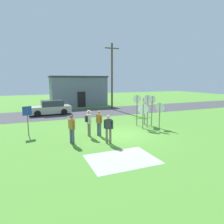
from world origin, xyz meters
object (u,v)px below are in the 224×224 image
object	(u,v)px
stop_sign_tallest	(143,112)
person_near_signs	(99,122)
info_panel_leftmost	(27,115)
stop_sign_far_back	(152,106)
stop_sign_rear_left	(145,107)
person_on_left	(89,121)
person_holding_notes	(108,128)
utility_pole	(112,76)
person_in_dark_shirt	(72,128)
stop_sign_low_front	(148,106)
stop_sign_center_cluster	(137,105)
parked_car_on_street	(51,108)
stop_sign_rear_right	(143,106)
stop_sign_nearest	(160,111)

from	to	relation	value
stop_sign_tallest	person_near_signs	size ratio (longest dim) A/B	1.14
info_panel_leftmost	stop_sign_far_back	bearing A→B (deg)	-5.77
stop_sign_rear_left	person_on_left	size ratio (longest dim) A/B	1.26
stop_sign_rear_left	person_holding_notes	world-z (taller)	stop_sign_rear_left
utility_pole	person_holding_notes	distance (m)	13.86
info_panel_leftmost	person_in_dark_shirt	bearing A→B (deg)	-50.39
stop_sign_low_front	person_on_left	bearing A→B (deg)	-172.65
utility_pole	person_holding_notes	xyz separation A→B (m)	(-5.36, -12.36, -3.25)
utility_pole	stop_sign_low_front	size ratio (longest dim) A/B	3.15
stop_sign_center_cluster	parked_car_on_street	bearing A→B (deg)	126.37
stop_sign_rear_left	stop_sign_far_back	bearing A→B (deg)	-61.87
stop_sign_rear_right	person_in_dark_shirt	distance (m)	7.36
stop_sign_low_front	stop_sign_nearest	size ratio (longest dim) A/B	1.28
person_near_signs	stop_sign_nearest	bearing A→B (deg)	2.92
stop_sign_center_cluster	stop_sign_rear_right	size ratio (longest dim) A/B	1.12
utility_pole	stop_sign_nearest	bearing A→B (deg)	-91.90
utility_pole	stop_sign_rear_right	bearing A→B (deg)	-94.57
stop_sign_far_back	stop_sign_tallest	size ratio (longest dim) A/B	1.27
utility_pole	info_panel_leftmost	distance (m)	13.35
stop_sign_low_front	stop_sign_far_back	bearing A→B (deg)	23.80
utility_pole	stop_sign_nearest	world-z (taller)	utility_pole
utility_pole	stop_sign_tallest	bearing A→B (deg)	-99.32
stop_sign_center_cluster	stop_sign_tallest	distance (m)	1.20
stop_sign_tallest	stop_sign_nearest	xyz separation A→B (m)	(1.32, -0.26, 0.04)
stop_sign_center_cluster	person_near_signs	bearing A→B (deg)	-156.42
stop_sign_rear_left	stop_sign_nearest	size ratio (longest dim) A/B	1.10
parked_car_on_street	stop_sign_rear_left	bearing A→B (deg)	-50.78
person_near_signs	stop_sign_rear_right	bearing A→B (deg)	24.72
stop_sign_tallest	stop_sign_rear_left	xyz separation A→B (m)	(0.82, 1.07, 0.19)
stop_sign_tallest	person_holding_notes	xyz separation A→B (m)	(-3.70, -2.23, -0.36)
stop_sign_low_front	person_near_signs	world-z (taller)	stop_sign_low_front
stop_sign_rear_left	person_in_dark_shirt	distance (m)	6.99
stop_sign_rear_right	stop_sign_tallest	distance (m)	1.91
stop_sign_rear_right	stop_sign_rear_left	xyz separation A→B (m)	(-0.17, -0.56, 0.00)
utility_pole	stop_sign_center_cluster	world-z (taller)	utility_pole
stop_sign_tallest	stop_sign_low_front	distance (m)	0.73
stop_sign_low_front	info_panel_leftmost	bearing A→B (deg)	172.22
person_near_signs	person_holding_notes	distance (m)	1.71
parked_car_on_street	stop_sign_center_cluster	distance (m)	10.14
utility_pole	stop_sign_center_cluster	bearing A→B (deg)	-99.78
utility_pole	person_in_dark_shirt	bearing A→B (deg)	-122.41
stop_sign_center_cluster	stop_sign_nearest	xyz separation A→B (m)	(1.21, -1.41, -0.33)
stop_sign_far_back	stop_sign_nearest	world-z (taller)	stop_sign_far_back
info_panel_leftmost	stop_sign_tallest	bearing A→B (deg)	-10.10
parked_car_on_street	stop_sign_far_back	bearing A→B (deg)	-51.41
stop_sign_center_cluster	info_panel_leftmost	bearing A→B (deg)	177.93
parked_car_on_street	stop_sign_rear_right	world-z (taller)	stop_sign_rear_right
stop_sign_rear_left	stop_sign_nearest	distance (m)	1.44
person_in_dark_shirt	stop_sign_center_cluster	bearing A→B (deg)	23.98
stop_sign_tallest	info_panel_leftmost	bearing A→B (deg)	169.90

